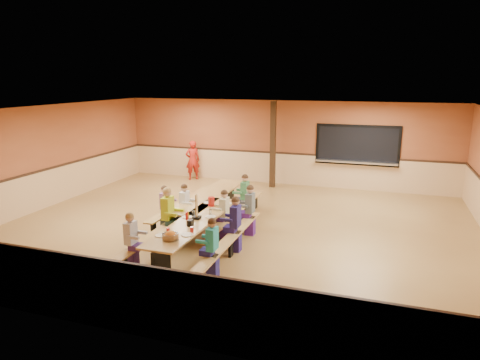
% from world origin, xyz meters
% --- Properties ---
extents(ground, '(12.00, 12.00, 0.00)m').
position_xyz_m(ground, '(0.00, 0.00, 0.00)').
color(ground, brown).
rests_on(ground, ground).
extents(room_envelope, '(12.04, 10.04, 3.02)m').
position_xyz_m(room_envelope, '(0.00, 0.00, 0.69)').
color(room_envelope, '#974E2B').
rests_on(room_envelope, ground).
extents(kitchen_pass_through, '(2.78, 0.28, 1.38)m').
position_xyz_m(kitchen_pass_through, '(2.60, 4.96, 1.49)').
color(kitchen_pass_through, black).
rests_on(kitchen_pass_through, ground).
extents(structural_post, '(0.18, 0.18, 3.00)m').
position_xyz_m(structural_post, '(-0.20, 4.40, 1.50)').
color(structural_post, black).
rests_on(structural_post, ground).
extents(cafeteria_table_main, '(1.91, 3.70, 0.74)m').
position_xyz_m(cafeteria_table_main, '(-0.36, -1.79, 0.53)').
color(cafeteria_table_main, '#B58948').
rests_on(cafeteria_table_main, ground).
extents(cafeteria_table_second, '(1.91, 3.70, 0.74)m').
position_xyz_m(cafeteria_table_second, '(-0.85, 0.22, 0.53)').
color(cafeteria_table_second, '#B58948').
rests_on(cafeteria_table_second, ground).
extents(seated_child_white_left, '(0.36, 0.29, 1.18)m').
position_xyz_m(seated_child_white_left, '(-1.18, -3.04, 0.59)').
color(seated_child_white_left, silver).
rests_on(seated_child_white_left, ground).
extents(seated_adult_yellow, '(0.42, 0.34, 1.31)m').
position_xyz_m(seated_adult_yellow, '(-1.18, -1.50, 0.66)').
color(seated_adult_yellow, '#B6CB1D').
rests_on(seated_adult_yellow, ground).
extents(seated_child_grey_left, '(0.36, 0.29, 1.19)m').
position_xyz_m(seated_child_grey_left, '(-1.18, -0.62, 0.59)').
color(seated_child_grey_left, white).
rests_on(seated_child_grey_left, ground).
extents(seated_child_teal_right, '(0.35, 0.29, 1.18)m').
position_xyz_m(seated_child_teal_right, '(0.47, -2.82, 0.59)').
color(seated_child_teal_right, teal).
rests_on(seated_child_teal_right, ground).
extents(seated_child_navy_right, '(0.38, 0.31, 1.24)m').
position_xyz_m(seated_child_navy_right, '(0.47, -1.48, 0.62)').
color(seated_child_navy_right, navy).
rests_on(seated_child_navy_right, ground).
extents(seated_child_char_right, '(0.38, 0.31, 1.24)m').
position_xyz_m(seated_child_char_right, '(0.47, -0.39, 0.62)').
color(seated_child_char_right, '#545C5E').
rests_on(seated_child_char_right, ground).
extents(seated_child_purple_sec, '(0.33, 0.27, 1.14)m').
position_xyz_m(seated_child_purple_sec, '(-1.68, -0.73, 0.57)').
color(seated_child_purple_sec, '#946198').
rests_on(seated_child_purple_sec, ground).
extents(seated_child_green_sec, '(0.38, 0.31, 1.23)m').
position_xyz_m(seated_child_green_sec, '(-0.03, 0.73, 0.61)').
color(seated_child_green_sec, '#3E7F4C').
rests_on(seated_child_green_sec, ground).
extents(seated_child_tan_sec, '(0.36, 0.30, 1.19)m').
position_xyz_m(seated_child_tan_sec, '(-0.03, -0.85, 0.60)').
color(seated_child_tan_sec, beige).
rests_on(seated_child_tan_sec, ground).
extents(standing_woman, '(0.65, 0.61, 1.49)m').
position_xyz_m(standing_woman, '(-3.35, 4.55, 0.74)').
color(standing_woman, '#AA1D13').
rests_on(standing_woman, ground).
extents(punch_pitcher, '(0.16, 0.16, 0.22)m').
position_xyz_m(punch_pitcher, '(-0.42, -0.70, 0.85)').
color(punch_pitcher, red).
rests_on(punch_pitcher, cafeteria_table_main).
extents(chip_bowl, '(0.32, 0.32, 0.15)m').
position_xyz_m(chip_bowl, '(-0.32, -3.01, 0.81)').
color(chip_bowl, orange).
rests_on(chip_bowl, cafeteria_table_main).
extents(napkin_dispenser, '(0.10, 0.14, 0.13)m').
position_xyz_m(napkin_dispenser, '(-0.29, -2.17, 0.80)').
color(napkin_dispenser, black).
rests_on(napkin_dispenser, cafeteria_table_main).
extents(condiment_mustard, '(0.06, 0.06, 0.17)m').
position_xyz_m(condiment_mustard, '(-0.55, -1.75, 0.82)').
color(condiment_mustard, yellow).
rests_on(condiment_mustard, cafeteria_table_main).
extents(condiment_ketchup, '(0.06, 0.06, 0.17)m').
position_xyz_m(condiment_ketchup, '(-0.54, -1.83, 0.82)').
color(condiment_ketchup, '#B2140F').
rests_on(condiment_ketchup, cafeteria_table_main).
extents(table_paddle, '(0.16, 0.16, 0.56)m').
position_xyz_m(table_paddle, '(-0.35, -1.71, 0.88)').
color(table_paddle, black).
rests_on(table_paddle, cafeteria_table_main).
extents(place_settings, '(0.65, 3.30, 0.11)m').
position_xyz_m(place_settings, '(-0.36, -1.79, 0.80)').
color(place_settings, beige).
rests_on(place_settings, cafeteria_table_main).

